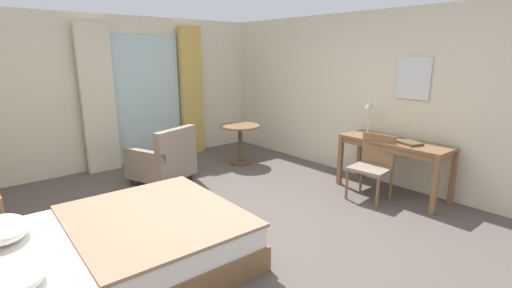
{
  "coord_description": "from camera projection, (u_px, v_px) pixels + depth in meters",
  "views": [
    {
      "loc": [
        -2.33,
        -3.03,
        1.91
      ],
      "look_at": [
        0.67,
        0.47,
        0.76
      ],
      "focal_mm": 25.68,
      "sensor_mm": 36.0,
      "label": 1
    }
  ],
  "objects": [
    {
      "name": "bed",
      "position": [
        108.0,
        250.0,
        3.17
      ],
      "size": [
        2.27,
        1.73,
        0.96
      ],
      "color": "brown",
      "rests_on": "ground"
    },
    {
      "name": "wall_back",
      "position": [
        121.0,
        92.0,
        6.24
      ],
      "size": [
        5.37,
        0.12,
        2.51
      ],
      "primitive_type": "cube",
      "color": "beige",
      "rests_on": "ground"
    },
    {
      "name": "ground",
      "position": [
        238.0,
        229.0,
        4.18
      ],
      "size": [
        5.77,
        6.97,
        0.1
      ],
      "primitive_type": "cube",
      "color": "#564C47"
    },
    {
      "name": "wall_right",
      "position": [
        374.0,
        97.0,
        5.52
      ],
      "size": [
        0.12,
        6.57,
        2.51
      ],
      "primitive_type": "cube",
      "color": "beige",
      "rests_on": "ground"
    },
    {
      "name": "closed_book",
      "position": [
        410.0,
        143.0,
        4.72
      ],
      "size": [
        0.29,
        0.34,
        0.03
      ],
      "primitive_type": "cube",
      "rotation": [
        0.0,
        0.0,
        -0.32
      ],
      "color": "brown",
      "rests_on": "writing_desk"
    },
    {
      "name": "wall_mirror",
      "position": [
        413.0,
        78.0,
        4.94
      ],
      "size": [
        0.02,
        0.47,
        0.57
      ],
      "color": "silver"
    },
    {
      "name": "writing_desk",
      "position": [
        394.0,
        147.0,
        4.95
      ],
      "size": [
        0.57,
        1.47,
        0.76
      ],
      "color": "brown",
      "rests_on": "ground"
    },
    {
      "name": "curtain_panel_left",
      "position": [
        98.0,
        99.0,
        5.84
      ],
      "size": [
        0.51,
        0.1,
        2.38
      ],
      "primitive_type": "cube",
      "color": "beige",
      "rests_on": "ground"
    },
    {
      "name": "curtain_panel_right",
      "position": [
        192.0,
        92.0,
        6.92
      ],
      "size": [
        0.43,
        0.1,
        2.38
      ],
      "primitive_type": "cube",
      "color": "tan",
      "rests_on": "ground"
    },
    {
      "name": "desk_lamp",
      "position": [
        369.0,
        110.0,
        5.26
      ],
      "size": [
        0.28,
        0.21,
        0.49
      ],
      "color": "#B7B2A8",
      "rests_on": "writing_desk"
    },
    {
      "name": "balcony_glass_door",
      "position": [
        147.0,
        99.0,
        6.48
      ],
      "size": [
        1.28,
        0.02,
        2.21
      ],
      "primitive_type": "cube",
      "color": "silver",
      "rests_on": "ground"
    },
    {
      "name": "round_cafe_table",
      "position": [
        240.0,
        135.0,
        6.4
      ],
      "size": [
        0.68,
        0.68,
        0.69
      ],
      "color": "brown",
      "rests_on": "ground"
    },
    {
      "name": "armchair_by_window",
      "position": [
        164.0,
        161.0,
        5.47
      ],
      "size": [
        0.96,
        0.96,
        0.86
      ],
      "color": "gray",
      "rests_on": "ground"
    },
    {
      "name": "desk_chair",
      "position": [
        373.0,
        163.0,
        4.85
      ],
      "size": [
        0.47,
        0.51,
        0.86
      ],
      "color": "gray",
      "rests_on": "ground"
    }
  ]
}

